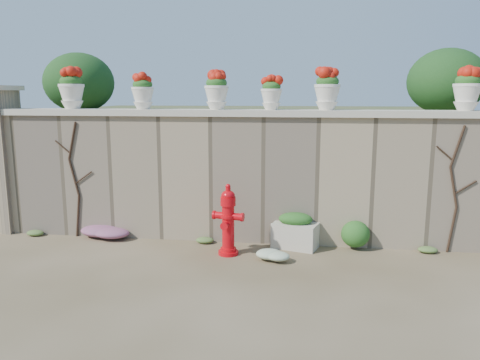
# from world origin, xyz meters

# --- Properties ---
(ground) EXTENTS (80.00, 80.00, 0.00)m
(ground) POSITION_xyz_m (0.00, 0.00, 0.00)
(ground) COLOR #4F4027
(ground) RESTS_ON ground
(stone_wall) EXTENTS (8.00, 0.40, 2.00)m
(stone_wall) POSITION_xyz_m (0.00, 1.80, 1.00)
(stone_wall) COLOR gray
(stone_wall) RESTS_ON ground
(wall_cap) EXTENTS (8.10, 0.52, 0.10)m
(wall_cap) POSITION_xyz_m (0.00, 1.80, 2.05)
(wall_cap) COLOR beige
(wall_cap) RESTS_ON stone_wall
(raised_fill) EXTENTS (9.00, 6.00, 2.00)m
(raised_fill) POSITION_xyz_m (0.00, 5.00, 1.00)
(raised_fill) COLOR #384C23
(raised_fill) RESTS_ON ground
(back_shrub_left) EXTENTS (1.30, 1.30, 1.10)m
(back_shrub_left) POSITION_xyz_m (-3.20, 3.00, 2.55)
(back_shrub_left) COLOR #143814
(back_shrub_left) RESTS_ON raised_fill
(back_shrub_right) EXTENTS (1.30, 1.30, 1.10)m
(back_shrub_right) POSITION_xyz_m (3.40, 3.00, 2.55)
(back_shrub_right) COLOR #143814
(back_shrub_right) RESTS_ON raised_fill
(vine_left) EXTENTS (0.60, 0.04, 1.91)m
(vine_left) POSITION_xyz_m (-2.67, 1.58, 0.99)
(vine_left) COLOR black
(vine_left) RESTS_ON ground
(vine_right) EXTENTS (0.60, 0.04, 1.91)m
(vine_right) POSITION_xyz_m (3.23, 1.58, 0.99)
(vine_right) COLOR black
(vine_right) RESTS_ON ground
(fire_hydrant) EXTENTS (0.46, 0.32, 1.05)m
(fire_hydrant) POSITION_xyz_m (-0.05, 1.04, 0.53)
(fire_hydrant) COLOR red
(fire_hydrant) RESTS_ON ground
(planter_box) EXTENTS (0.75, 0.56, 0.56)m
(planter_box) POSITION_xyz_m (0.93, 1.49, 0.26)
(planter_box) COLOR beige
(planter_box) RESTS_ON ground
(green_shrub) EXTENTS (0.58, 0.52, 0.55)m
(green_shrub) POSITION_xyz_m (1.87, 1.55, 0.27)
(green_shrub) COLOR #1E5119
(green_shrub) RESTS_ON ground
(magenta_clump) EXTENTS (0.93, 0.62, 0.25)m
(magenta_clump) POSITION_xyz_m (-2.12, 1.55, 0.12)
(magenta_clump) COLOR #C427A1
(magenta_clump) RESTS_ON ground
(white_flowers) EXTENTS (0.56, 0.45, 0.20)m
(white_flowers) POSITION_xyz_m (0.65, 0.82, 0.10)
(white_flowers) COLOR white
(white_flowers) RESTS_ON ground
(urn_pot_0) EXTENTS (0.41, 0.41, 0.64)m
(urn_pot_0) POSITION_xyz_m (-2.74, 1.80, 2.42)
(urn_pot_0) COLOR white
(urn_pot_0) RESTS_ON wall_cap
(urn_pot_1) EXTENTS (0.36, 0.36, 0.56)m
(urn_pot_1) POSITION_xyz_m (-1.54, 1.80, 2.38)
(urn_pot_1) COLOR white
(urn_pot_1) RESTS_ON wall_cap
(urn_pot_2) EXTENTS (0.38, 0.38, 0.59)m
(urn_pot_2) POSITION_xyz_m (-0.34, 1.80, 2.39)
(urn_pot_2) COLOR white
(urn_pot_2) RESTS_ON wall_cap
(urn_pot_3) EXTENTS (0.33, 0.33, 0.51)m
(urn_pot_3) POSITION_xyz_m (0.51, 1.80, 2.35)
(urn_pot_3) COLOR white
(urn_pot_3) RESTS_ON wall_cap
(urn_pot_4) EXTENTS (0.39, 0.39, 0.62)m
(urn_pot_4) POSITION_xyz_m (1.35, 1.80, 2.41)
(urn_pot_4) COLOR white
(urn_pot_4) RESTS_ON wall_cap
(urn_pot_5) EXTENTS (0.40, 0.40, 0.63)m
(urn_pot_5) POSITION_xyz_m (3.36, 1.80, 2.41)
(urn_pot_5) COLOR white
(urn_pot_5) RESTS_ON wall_cap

